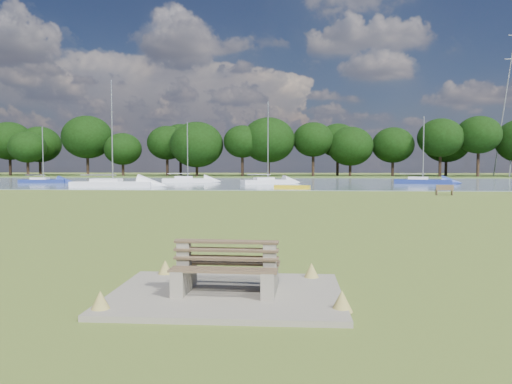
# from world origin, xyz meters

# --- Properties ---
(ground) EXTENTS (220.00, 220.00, 0.00)m
(ground) POSITION_xyz_m (0.00, 0.00, 0.00)
(ground) COLOR olive
(river) EXTENTS (220.00, 40.00, 0.10)m
(river) POSITION_xyz_m (0.00, 42.00, 0.00)
(river) COLOR gray
(river) RESTS_ON ground
(far_bank) EXTENTS (220.00, 20.00, 0.40)m
(far_bank) POSITION_xyz_m (0.00, 72.00, 0.00)
(far_bank) COLOR #4C6626
(far_bank) RESTS_ON ground
(concrete_pad) EXTENTS (4.20, 3.20, 0.10)m
(concrete_pad) POSITION_xyz_m (0.00, -14.00, 0.05)
(concrete_pad) COLOR gray
(concrete_pad) RESTS_ON ground
(bench_pair) EXTENTS (1.95, 1.19, 1.03)m
(bench_pair) POSITION_xyz_m (0.00, -14.00, 0.52)
(bench_pair) COLOR gray
(bench_pair) RESTS_ON concrete_pad
(riverbank_bench) EXTENTS (1.35, 0.47, 0.82)m
(riverbank_bench) POSITION_xyz_m (13.06, 16.47, 0.41)
(riverbank_bench) COLOR brown
(riverbank_bench) RESTS_ON ground
(kayak) EXTENTS (3.51, 1.61, 0.34)m
(kayak) POSITION_xyz_m (1.31, 24.66, 0.22)
(kayak) COLOR gold
(kayak) RESTS_ON river
(tree_line) EXTENTS (124.51, 9.02, 10.91)m
(tree_line) POSITION_xyz_m (-9.41, 68.00, 6.49)
(tree_line) COLOR black
(tree_line) RESTS_ON far_bank
(sailboat_0) EXTENTS (8.38, 2.58, 10.95)m
(sailboat_0) POSITION_xyz_m (-17.22, 27.22, 0.57)
(sailboat_0) COLOR silver
(sailboat_0) RESTS_ON river
(sailboat_1) EXTENTS (6.53, 2.67, 7.63)m
(sailboat_1) POSITION_xyz_m (-11.96, 39.64, 0.52)
(sailboat_1) COLOR silver
(sailboat_1) RESTS_ON river
(sailboat_3) EXTENTS (6.71, 3.54, 7.96)m
(sailboat_3) POSITION_xyz_m (16.70, 37.19, 0.54)
(sailboat_3) COLOR navy
(sailboat_3) RESTS_ON river
(sailboat_4) EXTENTS (5.75, 1.91, 6.93)m
(sailboat_4) POSITION_xyz_m (-29.31, 36.48, 0.46)
(sailboat_4) COLOR navy
(sailboat_4) RESTS_ON river
(sailboat_5) EXTENTS (6.45, 4.22, 9.65)m
(sailboat_5) POSITION_xyz_m (-1.56, 35.54, 0.54)
(sailboat_5) COLOR silver
(sailboat_5) RESTS_ON river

